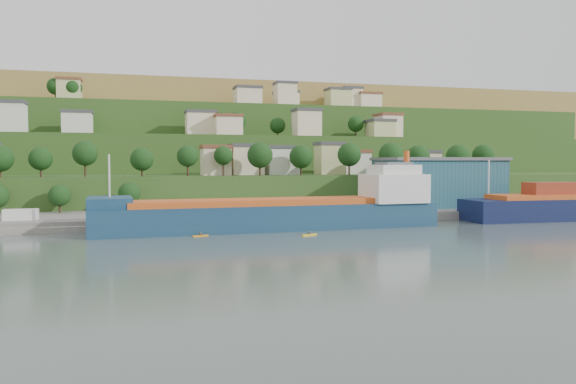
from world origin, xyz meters
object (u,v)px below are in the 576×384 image
object	(u,v)px
warehouse	(438,182)
kayak_orange	(200,235)
caravan	(21,217)
cargo_ship_near	(282,215)

from	to	relation	value
warehouse	kayak_orange	size ratio (longest dim) A/B	10.72
warehouse	kayak_orange	distance (m)	71.99
warehouse	caravan	size ratio (longest dim) A/B	4.95
cargo_ship_near	kayak_orange	xyz separation A→B (m)	(-17.27, -6.87, -2.66)
cargo_ship_near	caravan	bearing A→B (deg)	164.43
cargo_ship_near	caravan	world-z (taller)	cargo_ship_near
kayak_orange	warehouse	bearing A→B (deg)	9.06
cargo_ship_near	kayak_orange	bearing A→B (deg)	-160.59
caravan	warehouse	bearing A→B (deg)	3.42
cargo_ship_near	warehouse	distance (m)	53.24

